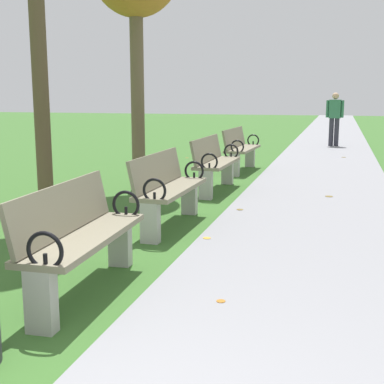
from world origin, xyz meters
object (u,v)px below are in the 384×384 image
at_px(park_bench_2, 80,236).
at_px(park_bench_4, 215,162).
at_px(pedestrian_walking, 335,116).
at_px(park_bench_5, 240,148).
at_px(park_bench_3, 168,188).

bearing_deg(park_bench_2, park_bench_4, 90.00).
bearing_deg(pedestrian_walking, park_bench_5, -106.95).
height_order(park_bench_5, pedestrian_walking, pedestrian_walking).
xyz_separation_m(park_bench_2, pedestrian_walking, (1.82, 13.20, 0.44)).
xyz_separation_m(park_bench_2, park_bench_4, (-0.00, 4.81, 0.00)).
relative_size(park_bench_2, pedestrian_walking, 1.00).
xyz_separation_m(park_bench_3, park_bench_4, (0.00, 2.52, 0.00)).
xyz_separation_m(park_bench_4, park_bench_5, (0.00, 2.40, 0.00)).
bearing_deg(pedestrian_walking, park_bench_2, -97.87).
distance_m(park_bench_4, park_bench_5, 2.40).
relative_size(park_bench_4, pedestrian_walking, 0.99).
distance_m(park_bench_2, pedestrian_walking, 13.33).
xyz_separation_m(park_bench_3, park_bench_5, (0.00, 4.92, 0.00)).
distance_m(park_bench_2, park_bench_4, 4.81).
height_order(park_bench_4, park_bench_5, same).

